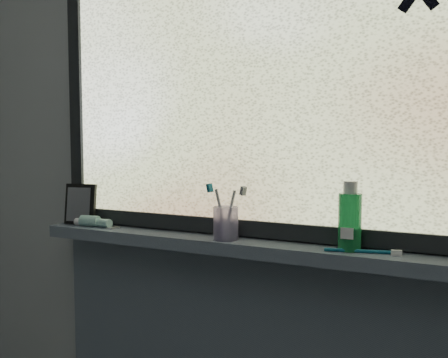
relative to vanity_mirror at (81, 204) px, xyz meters
name	(u,v)px	position (x,y,z in m)	size (l,w,h in m)	color
wall_back	(277,164)	(0.73, 0.07, 0.16)	(3.00, 0.01, 2.50)	#9EA3A8
windowsill	(267,249)	(0.73, 0.00, -0.09)	(1.62, 0.14, 0.04)	slate
window_pane	(275,71)	(0.73, 0.05, 0.44)	(1.50, 0.01, 1.00)	silver
frame_bottom	(273,230)	(0.73, 0.04, -0.04)	(1.60, 0.03, 0.05)	black
frame_left	(77,85)	(-0.05, 0.04, 0.44)	(0.05, 0.03, 1.10)	black
vanity_mirror	(81,204)	(0.00, 0.00, 0.00)	(0.12, 0.06, 0.15)	black
toothpaste_tube	(95,221)	(0.08, -0.02, -0.05)	(0.22, 0.05, 0.04)	silver
toothbrush_cup	(226,223)	(0.60, -0.02, -0.02)	(0.08, 0.08, 0.10)	#BEB0E8
toothbrush_lying	(358,250)	(1.00, -0.02, -0.07)	(0.22, 0.02, 0.01)	#0C5774
mouthwash_bottle	(350,216)	(0.97, 0.00, 0.02)	(0.06, 0.06, 0.16)	#1B8F47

